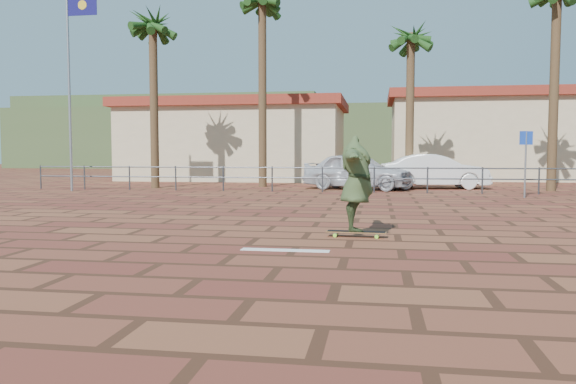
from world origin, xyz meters
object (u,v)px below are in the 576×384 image
object	(u,v)px
longboard	(356,232)
skateboarder	(357,184)
car_white	(434,171)
car_silver	(358,171)

from	to	relation	value
longboard	skateboarder	world-z (taller)	skateboarder
longboard	car_white	distance (m)	14.80
skateboarder	car_silver	world-z (taller)	skateboarder
skateboarder	car_white	bearing A→B (deg)	-15.52
longboard	car_white	xyz separation A→B (m)	(2.78, 14.53, 0.65)
longboard	car_white	bearing A→B (deg)	82.94
longboard	car_silver	bearing A→B (deg)	95.71
car_silver	car_white	distance (m)	3.38
skateboarder	car_white	xyz separation A→B (m)	(2.78, 14.53, -0.24)
car_silver	car_white	world-z (taller)	car_silver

